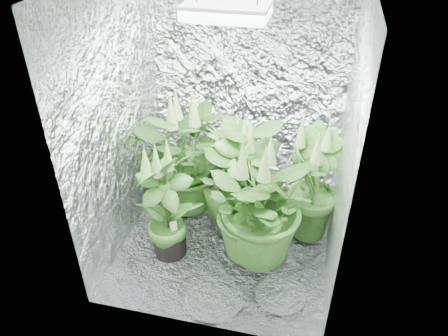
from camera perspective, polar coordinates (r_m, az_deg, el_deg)
name	(u,v)px	position (r m, az deg, el deg)	size (l,w,h in m)	color
ground	(226,242)	(3.60, 0.24, -9.62)	(1.60, 1.60, 0.00)	silver
walls	(226,135)	(3.00, 0.28, 4.35)	(1.62, 1.62, 2.00)	silver
grow_lamp	(227,11)	(2.69, 0.33, 19.84)	(0.50, 0.30, 0.22)	gray
plant_a	(185,157)	(3.66, -5.12, 1.45)	(1.12, 1.12, 1.11)	black
plant_b	(248,187)	(3.37, 3.12, -2.52)	(0.66, 0.66, 1.06)	black
plant_c	(310,187)	(3.47, 11.22, -2.42)	(0.68, 0.68, 1.01)	black
plant_d	(230,178)	(3.56, 0.74, -1.29)	(0.65, 0.65, 0.93)	black
plant_e	(255,205)	(3.14, 4.11, -4.81)	(1.00, 1.00, 1.09)	black
plant_f	(166,205)	(3.24, -7.55, -4.82)	(0.68, 0.68, 1.02)	black
circulation_fan	(303,221)	(3.60, 10.23, -6.85)	(0.20, 0.32, 0.38)	black
plant_label	(174,226)	(3.31, -6.59, -7.56)	(0.05, 0.01, 0.08)	white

